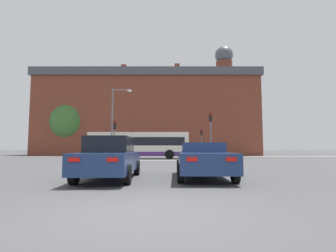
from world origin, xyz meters
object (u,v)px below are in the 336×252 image
Objects in this scene: traffic_light_near_left at (115,134)px; car_saloon_left at (111,158)px; street_lamp_junction at (116,116)px; traffic_light_far_left at (132,139)px; traffic_light_near_right at (211,129)px; car_roadster_right at (204,160)px; pedestrian_waiting at (172,150)px; traffic_light_far_right at (202,138)px; bus_crossing_lead at (140,145)px.

car_saloon_left is at bearing -78.92° from traffic_light_near_left.
traffic_light_near_left is at bearing -81.83° from street_lamp_junction.
street_lamp_junction is (-0.15, -10.19, 1.98)m from traffic_light_far_left.
traffic_light_near_right is at bearing 66.41° from car_saloon_left.
traffic_light_far_left is (-9.36, 11.87, -0.53)m from traffic_light_near_right.
car_roadster_right is 1.08× the size of traffic_light_near_right.
traffic_light_near_left is 12.92m from pedestrian_waiting.
traffic_light_far_right is (6.90, 26.89, 1.77)m from car_saloon_left.
car_roadster_right is at bearing -100.50° from traffic_light_near_right.
traffic_light_far_left is 2.34× the size of pedestrian_waiting.
street_lamp_junction is at bearing 169.94° from traffic_light_near_right.
pedestrian_waiting reaches higher than car_roadster_right.
street_lamp_junction is 4.68× the size of pedestrian_waiting.
car_saloon_left is 0.45× the size of bus_crossing_lead.
street_lamp_junction is at bearing 113.96° from car_roadster_right.
pedestrian_waiting is (-0.94, 26.70, 0.20)m from car_roadster_right.
car_saloon_left is at bearing -104.39° from traffic_light_far_right.
traffic_light_near_right is 9.76m from street_lamp_junction.
traffic_light_far_left is at bearing 15.05° from bus_crossing_lead.
traffic_light_far_right is at bearing -66.52° from pedestrian_waiting.
bus_crossing_lead is at bearing 92.08° from car_saloon_left.
car_roadster_right is 16.68m from traffic_light_near_left.
bus_crossing_lead is at bearing 105.10° from car_roadster_right.
car_saloon_left is 16.52m from traffic_light_near_right.
traffic_light_far_right is at bearing -47.12° from bus_crossing_lead.
traffic_light_far_left reaches higher than bus_crossing_lead.
car_saloon_left is 1.00× the size of car_roadster_right.
bus_crossing_lead is at bearing 149.18° from traffic_light_near_right.
traffic_light_far_right is (7.96, 7.39, 1.01)m from bus_crossing_lead.
traffic_light_near_right reaches higher than bus_crossing_lead.
traffic_light_near_right is at bearing -10.06° from street_lamp_junction.
car_roadster_right is at bearing -97.20° from traffic_light_far_right.
street_lamp_junction is at bearing -135.11° from traffic_light_far_right.
street_lamp_junction reaches higher than car_saloon_left.
street_lamp_junction is at bearing 176.47° from pedestrian_waiting.
traffic_light_far_left is (-0.02, 11.41, -0.08)m from traffic_light_near_left.
car_saloon_left is 1.34× the size of traffic_light_far_left.
traffic_light_far_right reaches higher than car_roadster_right.
traffic_light_near_right is 12.69m from pedestrian_waiting.
traffic_light_near_left is 0.52× the size of street_lamp_junction.
bus_crossing_lead is at bearing 63.05° from traffic_light_near_left.
car_roadster_right is at bearing -67.58° from street_lamp_junction.
car_roadster_right is at bearing -166.44° from bus_crossing_lead.
traffic_light_far_right is at bearing -0.58° from traffic_light_far_left.
bus_crossing_lead is 7.82m from traffic_light_far_left.
bus_crossing_lead is 8.45m from pedestrian_waiting.
bus_crossing_lead is 10.91m from traffic_light_far_right.
car_saloon_left is 3.13× the size of pedestrian_waiting.
pedestrian_waiting is (2.61, 27.08, 0.11)m from car_saloon_left.
car_saloon_left is 27.21m from pedestrian_waiting.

